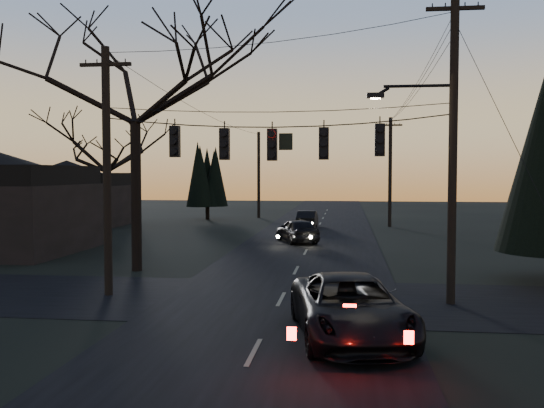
# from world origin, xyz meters

# --- Properties ---
(main_road) EXTENTS (8.00, 120.00, 0.02)m
(main_road) POSITION_xyz_m (0.00, 20.00, 0.01)
(main_road) COLOR black
(main_road) RESTS_ON ground
(cross_road) EXTENTS (60.00, 7.00, 0.02)m
(cross_road) POSITION_xyz_m (0.00, 10.00, 0.01)
(cross_road) COLOR black
(cross_road) RESTS_ON ground
(utility_pole_right) EXTENTS (5.00, 0.30, 10.00)m
(utility_pole_right) POSITION_xyz_m (5.50, 10.00, 0.00)
(utility_pole_right) COLOR black
(utility_pole_right) RESTS_ON ground
(utility_pole_left) EXTENTS (1.80, 0.30, 8.50)m
(utility_pole_left) POSITION_xyz_m (-6.00, 10.00, 0.00)
(utility_pole_left) COLOR black
(utility_pole_left) RESTS_ON ground
(utility_pole_far_r) EXTENTS (1.80, 0.30, 8.50)m
(utility_pole_far_r) POSITION_xyz_m (5.50, 38.00, 0.00)
(utility_pole_far_r) COLOR black
(utility_pole_far_r) RESTS_ON ground
(utility_pole_far_l) EXTENTS (0.30, 0.30, 8.00)m
(utility_pole_far_l) POSITION_xyz_m (-6.00, 46.00, 0.00)
(utility_pole_far_l) COLOR black
(utility_pole_far_l) RESTS_ON ground
(span_signal_assembly) EXTENTS (11.50, 0.44, 1.61)m
(span_signal_assembly) POSITION_xyz_m (-0.24, 10.00, 5.23)
(span_signal_assembly) COLOR black
(span_signal_assembly) RESTS_ON ground
(bare_tree_left) EXTENTS (9.06, 9.06, 12.66)m
(bare_tree_left) POSITION_xyz_m (-6.82, 15.15, 8.85)
(bare_tree_left) COLOR black
(bare_tree_left) RESTS_ON ground
(bare_tree_dist) EXTENTS (6.10, 6.10, 8.58)m
(bare_tree_dist) POSITION_xyz_m (-13.99, 29.48, 5.99)
(bare_tree_dist) COLOR black
(bare_tree_dist) RESTS_ON ground
(evergreen_dist) EXTENTS (3.15, 3.15, 6.10)m
(evergreen_dist) POSITION_xyz_m (-10.29, 43.42, 3.64)
(evergreen_dist) COLOR black
(evergreen_dist) RESTS_ON ground
(house_left_far) EXTENTS (9.00, 7.00, 5.20)m
(house_left_far) POSITION_xyz_m (-20.00, 36.00, 2.60)
(house_left_far) COLOR black
(house_left_far) RESTS_ON ground
(suv_near) EXTENTS (3.61, 6.07, 1.58)m
(suv_near) POSITION_xyz_m (2.26, 5.47, 0.79)
(suv_near) COLOR black
(suv_near) RESTS_ON ground
(sedan_oncoming_a) EXTENTS (3.22, 4.62, 1.46)m
(sedan_oncoming_a) POSITION_xyz_m (-0.80, 26.43, 0.73)
(sedan_oncoming_a) COLOR black
(sedan_oncoming_a) RESTS_ON ground
(sedan_oncoming_b) EXTENTS (1.48, 3.99, 1.30)m
(sedan_oncoming_b) POSITION_xyz_m (-0.80, 36.20, 0.65)
(sedan_oncoming_b) COLOR black
(sedan_oncoming_b) RESTS_ON ground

